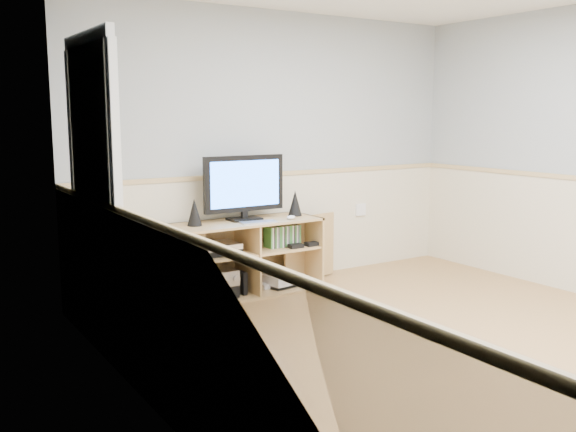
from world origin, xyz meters
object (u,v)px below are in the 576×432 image
object	(u,v)px
media_cabinet	(244,255)
game_consoles	(281,281)
monitor	(244,185)
keyboard	(258,222)

from	to	relation	value
media_cabinet	game_consoles	bearing A→B (deg)	-11.71
monitor	media_cabinet	bearing A→B (deg)	90.00
keyboard	game_consoles	size ratio (longest dim) A/B	0.68
media_cabinet	keyboard	xyz separation A→B (m)	(0.03, -0.20, 0.32)
media_cabinet	keyboard	distance (m)	0.38
media_cabinet	game_consoles	distance (m)	0.43
media_cabinet	keyboard	bearing A→B (deg)	-80.64
media_cabinet	game_consoles	xyz separation A→B (m)	(0.34, -0.07, -0.26)
media_cabinet	keyboard	size ratio (longest dim) A/B	6.58
keyboard	game_consoles	bearing A→B (deg)	31.59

